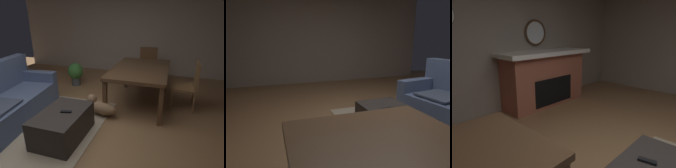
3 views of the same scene
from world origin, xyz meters
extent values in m
cube|color=gray|center=(0.00, -3.15, 1.41)|extent=(7.92, 0.12, 2.82)
cube|color=#9E5642|center=(-1.04, -2.79, 0.55)|extent=(1.84, 0.60, 1.09)
cube|color=black|center=(-1.04, -2.53, 0.35)|extent=(1.01, 0.10, 0.56)
cube|color=white|center=(-1.04, -2.74, 1.13)|extent=(2.08, 0.76, 0.08)
torus|color=#4C331E|center=(-1.04, -3.06, 1.54)|extent=(0.56, 0.05, 0.56)
cylinder|color=silver|center=(-1.04, -3.06, 1.54)|extent=(0.47, 0.01, 0.47)
cube|color=black|center=(0.09, -0.08, 0.44)|extent=(0.09, 0.17, 0.02)
cube|color=#513823|center=(0.85, -1.34, 0.34)|extent=(0.07, 0.07, 0.68)
camera|label=1|loc=(-2.03, -1.44, 1.77)|focal=31.02mm
camera|label=2|loc=(2.17, -1.45, 1.32)|focal=32.18mm
camera|label=3|loc=(1.73, 0.46, 1.57)|focal=31.96mm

